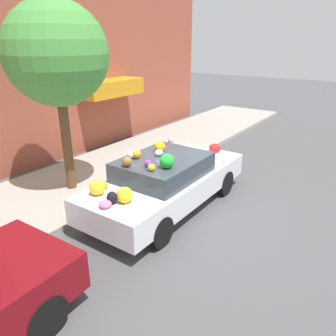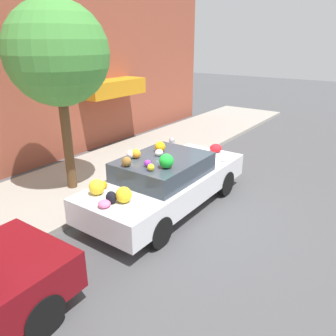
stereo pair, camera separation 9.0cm
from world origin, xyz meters
TOP-DOWN VIEW (x-y plane):
  - ground_plane at (0.00, 0.00)m, footprint 60.00×60.00m
  - sidewalk_curb at (0.00, 2.70)m, footprint 24.00×3.20m
  - building_facade at (0.10, 4.93)m, footprint 18.00×1.20m
  - street_tree at (-0.77, 2.49)m, footprint 2.39×2.39m
  - fire_hydrant at (2.60, 1.64)m, footprint 0.20×0.20m
  - art_car at (-0.05, -0.07)m, footprint 4.55×1.81m

SIDE VIEW (x-z plane):
  - ground_plane at x=0.00m, z-range 0.00..0.00m
  - sidewalk_curb at x=0.00m, z-range 0.00..0.14m
  - fire_hydrant at x=2.60m, z-range 0.13..0.83m
  - art_car at x=-0.05m, z-range -0.09..1.52m
  - building_facade at x=0.10m, z-range -0.03..6.17m
  - street_tree at x=-0.77m, z-range 1.19..5.72m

